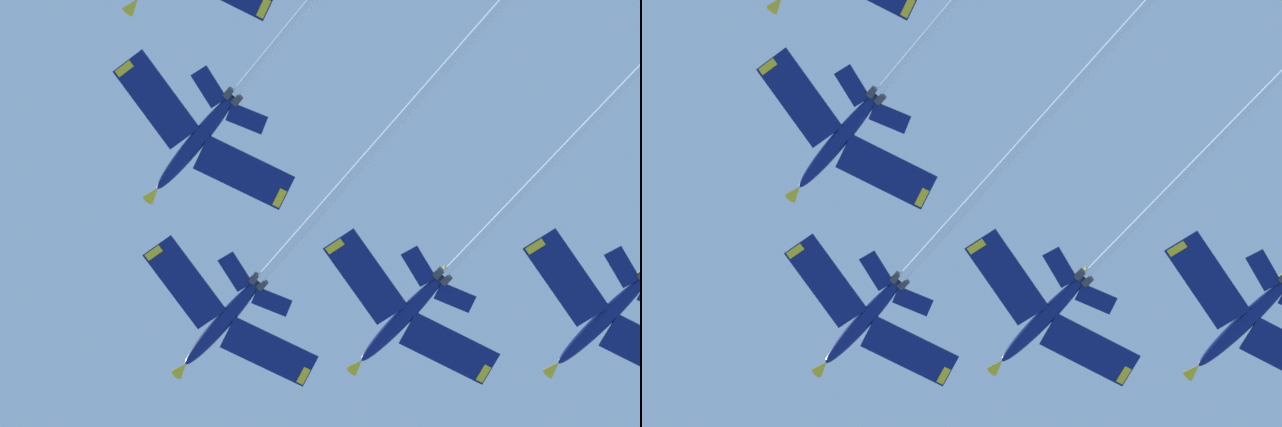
% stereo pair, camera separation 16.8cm
% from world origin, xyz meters
% --- Properties ---
extents(jet_lead, '(19.96, 54.13, 14.45)m').
position_xyz_m(jet_lead, '(19.37, -11.36, 132.29)').
color(jet_lead, navy).
extents(jet_left_wing, '(19.96, 48.29, 11.26)m').
position_xyz_m(jet_left_wing, '(7.79, -21.88, 130.88)').
color(jet_left_wing, navy).
extents(jet_right_wing, '(19.92, 47.54, 11.76)m').
position_xyz_m(jet_right_wing, '(33.09, -16.52, 131.22)').
color(jet_right_wing, navy).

